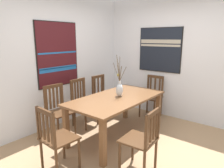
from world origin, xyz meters
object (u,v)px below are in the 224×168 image
chair_2 (103,96)px  chair_4 (83,101)px  chair_0 (152,96)px  painting_on_side_wall (160,50)px  dining_table (117,103)px  centerpiece_vase (119,88)px  chair_1 (142,139)px  painting_on_back_wall (58,55)px  chair_3 (58,109)px  chair_5 (56,138)px

chair_2 → chair_4: bearing=179.8°
chair_0 → painting_on_side_wall: 1.06m
chair_0 → painting_on_side_wall: bearing=-4.7°
chair_0 → chair_4: size_ratio=0.97×
dining_table → chair_4: 0.89m
centerpiece_vase → chair_1: 1.20m
dining_table → painting_on_back_wall: size_ratio=1.45×
centerpiece_vase → chair_2: bearing=58.6°
chair_3 → painting_on_back_wall: size_ratio=0.75×
chair_3 → painting_on_side_wall: (2.18, -0.90, 1.01)m
chair_4 → painting_on_back_wall: (-0.24, 0.42, 0.95)m
chair_4 → chair_0: bearing=-33.4°
chair_4 → painting_on_back_wall: size_ratio=0.76×
dining_table → chair_5: 1.32m
chair_0 → dining_table: bearing=179.7°
dining_table → painting_on_back_wall: bearing=101.4°
chair_5 → chair_4: bearing=33.5°
chair_0 → chair_5: 2.63m
dining_table → chair_3: size_ratio=1.94×
chair_1 → chair_3: 1.76m
centerpiece_vase → chair_5: (-1.38, 0.01, -0.41)m
centerpiece_vase → chair_1: (-0.69, -0.89, -0.41)m
chair_1 → painting_on_side_wall: (2.17, 0.86, 1.03)m
chair_2 → chair_5: size_ratio=1.03×
centerpiece_vase → chair_2: size_ratio=0.78×
chair_3 → chair_5: size_ratio=1.03×
chair_3 → painting_on_back_wall: painting_on_back_wall is taller
dining_table → chair_2: bearing=55.4°
chair_0 → chair_1: bearing=-155.4°
chair_5 → painting_on_side_wall: (2.86, -0.05, 1.03)m
dining_table → painting_on_side_wall: size_ratio=1.82×
dining_table → chair_2: chair_2 is taller
chair_1 → chair_3: chair_3 is taller
chair_3 → painting_on_side_wall: 2.57m
dining_table → chair_4: size_ratio=1.91×
chair_1 → chair_2: chair_2 is taller
dining_table → painting_on_back_wall: painting_on_back_wall is taller
centerpiece_vase → painting_on_side_wall: (1.48, -0.03, 0.62)m
painting_on_back_wall → centerpiece_vase: bearing=-75.5°
chair_1 → chair_2: size_ratio=0.96×
chair_0 → painting_on_side_wall: (0.24, -0.02, 1.03)m
painting_on_back_wall → painting_on_side_wall: (1.81, -1.32, 0.06)m
painting_on_back_wall → chair_0: bearing=-39.5°
painting_on_back_wall → painting_on_side_wall: painting_on_back_wall is taller
chair_2 → chair_1: bearing=-124.7°
chair_4 → painting_on_side_wall: painting_on_side_wall is taller
centerpiece_vase → painting_on_side_wall: bearing=-1.2°
chair_3 → painting_on_side_wall: painting_on_side_wall is taller
chair_1 → chair_4: (0.60, 1.76, 0.02)m
chair_3 → chair_4: chair_4 is taller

